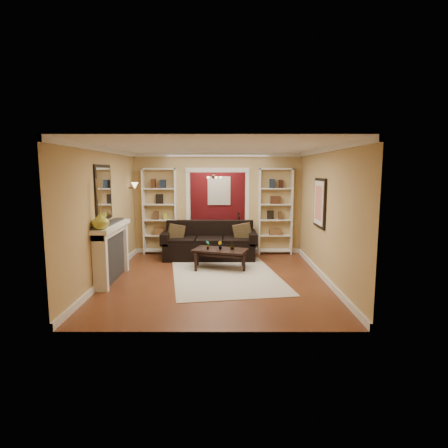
{
  "coord_description": "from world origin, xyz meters",
  "views": [
    {
      "loc": [
        0.18,
        -8.95,
        2.23
      ],
      "look_at": [
        0.17,
        -0.8,
        1.07
      ],
      "focal_mm": 30.0,
      "sensor_mm": 36.0,
      "label": 1
    }
  ],
  "objects_px": {
    "bookshelf_left": "(160,211)",
    "dining_table": "(214,233)",
    "fireplace": "(113,252)",
    "coffee_table": "(220,259)",
    "bookshelf_right": "(275,211)",
    "sofa": "(209,240)"
  },
  "relations": [
    {
      "from": "coffee_table",
      "to": "dining_table",
      "type": "height_order",
      "value": "dining_table"
    },
    {
      "from": "bookshelf_left",
      "to": "coffee_table",
      "type": "bearing_deg",
      "value": -44.62
    },
    {
      "from": "bookshelf_right",
      "to": "fireplace",
      "type": "relative_size",
      "value": 1.35
    },
    {
      "from": "bookshelf_left",
      "to": "bookshelf_right",
      "type": "distance_m",
      "value": 3.1
    },
    {
      "from": "bookshelf_left",
      "to": "fireplace",
      "type": "relative_size",
      "value": 1.35
    },
    {
      "from": "coffee_table",
      "to": "bookshelf_right",
      "type": "bearing_deg",
      "value": 64.69
    },
    {
      "from": "bookshelf_left",
      "to": "dining_table",
      "type": "relative_size",
      "value": 1.51
    },
    {
      "from": "fireplace",
      "to": "dining_table",
      "type": "height_order",
      "value": "fireplace"
    },
    {
      "from": "coffee_table",
      "to": "dining_table",
      "type": "xyz_separation_m",
      "value": [
        -0.23,
        3.46,
        0.04
      ]
    },
    {
      "from": "sofa",
      "to": "coffee_table",
      "type": "bearing_deg",
      "value": -74.73
    },
    {
      "from": "sofa",
      "to": "bookshelf_left",
      "type": "bearing_deg",
      "value": 156.76
    },
    {
      "from": "coffee_table",
      "to": "fireplace",
      "type": "distance_m",
      "value": 2.39
    },
    {
      "from": "fireplace",
      "to": "sofa",
      "type": "bearing_deg",
      "value": 45.88
    },
    {
      "from": "dining_table",
      "to": "fireplace",
      "type": "bearing_deg",
      "value": 156.09
    },
    {
      "from": "bookshelf_right",
      "to": "fireplace",
      "type": "height_order",
      "value": "bookshelf_right"
    },
    {
      "from": "bookshelf_left",
      "to": "bookshelf_right",
      "type": "relative_size",
      "value": 1.0
    },
    {
      "from": "sofa",
      "to": "fireplace",
      "type": "distance_m",
      "value": 2.72
    },
    {
      "from": "bookshelf_left",
      "to": "dining_table",
      "type": "bearing_deg",
      "value": 52.81
    },
    {
      "from": "coffee_table",
      "to": "bookshelf_right",
      "type": "relative_size",
      "value": 0.52
    },
    {
      "from": "fireplace",
      "to": "dining_table",
      "type": "distance_m",
      "value": 4.8
    },
    {
      "from": "sofa",
      "to": "fireplace",
      "type": "xyz_separation_m",
      "value": [
        -1.89,
        -1.95,
        0.11
      ]
    },
    {
      "from": "coffee_table",
      "to": "bookshelf_right",
      "type": "distance_m",
      "value": 2.37
    }
  ]
}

